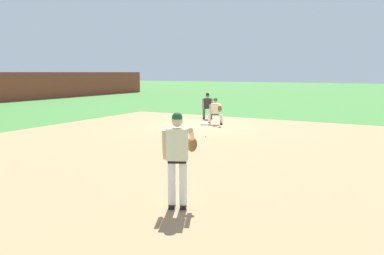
% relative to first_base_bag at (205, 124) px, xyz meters
% --- Properties ---
extents(ground_plane, '(160.00, 160.00, 0.00)m').
position_rel_first_base_bag_xyz_m(ground_plane, '(0.00, 0.00, -0.04)').
color(ground_plane, '#3D7533').
extents(infield_dirt_patch, '(18.00, 18.00, 0.01)m').
position_rel_first_base_bag_xyz_m(infield_dirt_patch, '(-5.24, -2.34, -0.04)').
color(infield_dirt_patch, '#A87F56').
rests_on(infield_dirt_patch, ground).
extents(first_base_bag, '(0.38, 0.38, 0.09)m').
position_rel_first_base_bag_xyz_m(first_base_bag, '(0.00, 0.00, 0.00)').
color(first_base_bag, white).
rests_on(first_base_bag, ground).
extents(baseball, '(0.07, 0.07, 0.07)m').
position_rel_first_base_bag_xyz_m(baseball, '(-3.08, -1.58, -0.01)').
color(baseball, white).
rests_on(baseball, ground).
extents(pitcher, '(0.82, 0.59, 1.86)m').
position_rel_first_base_bag_xyz_m(pitcher, '(-10.43, -4.68, 1.01)').
color(pitcher, black).
rests_on(pitcher, ground).
extents(first_baseman, '(0.85, 0.96, 1.34)m').
position_rel_first_base_bag_xyz_m(first_baseman, '(0.48, -0.34, 0.69)').
color(first_baseman, black).
rests_on(first_baseman, ground).
extents(umpire, '(0.59, 0.67, 1.46)m').
position_rel_first_base_bag_xyz_m(umpire, '(2.33, 1.03, 0.75)').
color(umpire, black).
rests_on(umpire, ground).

